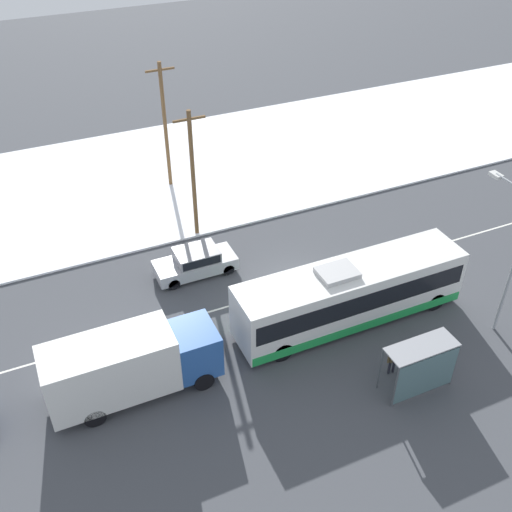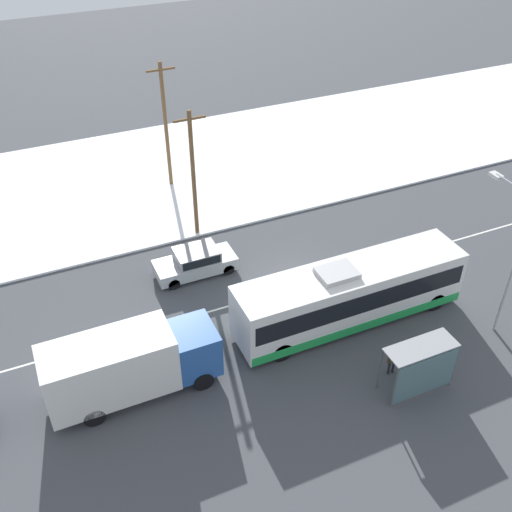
# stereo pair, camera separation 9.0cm
# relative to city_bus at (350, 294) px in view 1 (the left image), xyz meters

# --- Properties ---
(ground_plane) EXTENTS (120.00, 120.00, 0.00)m
(ground_plane) POSITION_rel_city_bus_xyz_m (-1.24, 3.28, -1.61)
(ground_plane) COLOR #424449
(snow_lot) EXTENTS (80.00, 15.93, 0.12)m
(snow_lot) POSITION_rel_city_bus_xyz_m (-1.24, 17.74, -1.55)
(snow_lot) COLOR white
(snow_lot) RESTS_ON ground_plane
(lane_marking_center) EXTENTS (60.00, 0.12, 0.00)m
(lane_marking_center) POSITION_rel_city_bus_xyz_m (-1.24, 3.28, -1.61)
(lane_marking_center) COLOR silver
(lane_marking_center) RESTS_ON ground_plane
(city_bus) EXTENTS (11.53, 2.57, 3.30)m
(city_bus) POSITION_rel_city_bus_xyz_m (0.00, 0.00, 0.00)
(city_bus) COLOR white
(city_bus) RESTS_ON ground_plane
(box_truck) EXTENTS (7.26, 2.30, 3.17)m
(box_truck) POSITION_rel_city_bus_xyz_m (-10.86, -0.27, 0.13)
(box_truck) COLOR silver
(box_truck) RESTS_ON ground_plane
(sedan_car) EXTENTS (4.38, 1.80, 1.50)m
(sedan_car) POSITION_rel_city_bus_xyz_m (-5.57, 6.54, -0.79)
(sedan_car) COLOR #9E9EA3
(sedan_car) RESTS_ON ground_plane
(pedestrian_at_stop) EXTENTS (0.59, 0.26, 1.63)m
(pedestrian_at_stop) POSITION_rel_city_bus_xyz_m (-0.07, -3.85, -0.61)
(pedestrian_at_stop) COLOR #23232D
(pedestrian_at_stop) RESTS_ON ground_plane
(bus_shelter) EXTENTS (3.13, 1.20, 2.40)m
(bus_shelter) POSITION_rel_city_bus_xyz_m (0.39, -5.19, 0.07)
(bus_shelter) COLOR gray
(bus_shelter) RESTS_ON ground_plane
(streetlamp) EXTENTS (0.36, 2.66, 7.51)m
(streetlamp) POSITION_rel_city_bus_xyz_m (6.13, -3.01, 3.13)
(streetlamp) COLOR #9EA3A8
(streetlamp) RESTS_ON ground_plane
(utility_pole_roadside) EXTENTS (1.80, 0.24, 7.79)m
(utility_pole_roadside) POSITION_rel_city_bus_xyz_m (-4.27, 10.08, 2.47)
(utility_pole_roadside) COLOR brown
(utility_pole_roadside) RESTS_ON ground_plane
(utility_pole_snowlot) EXTENTS (1.80, 0.24, 8.38)m
(utility_pole_snowlot) POSITION_rel_city_bus_xyz_m (-3.92, 16.32, 2.76)
(utility_pole_snowlot) COLOR brown
(utility_pole_snowlot) RESTS_ON ground_plane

